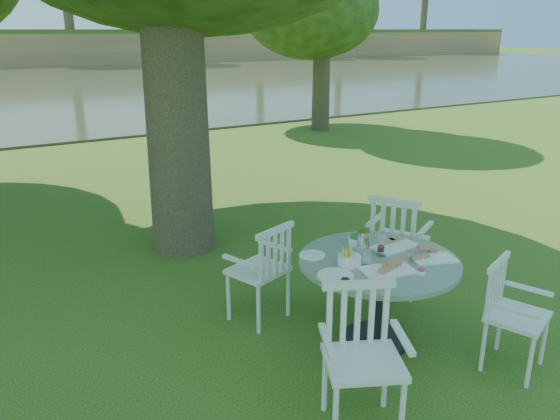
{
  "coord_description": "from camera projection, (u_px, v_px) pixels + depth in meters",
  "views": [
    {
      "loc": [
        -2.55,
        -4.07,
        2.5
      ],
      "look_at": [
        0.0,
        0.2,
        0.85
      ],
      "focal_mm": 35.0,
      "sensor_mm": 36.0,
      "label": 1
    }
  ],
  "objects": [
    {
      "name": "chair_se",
      "position": [
        507.0,
        306.0,
        4.14
      ],
      "size": [
        0.55,
        0.53,
        0.85
      ],
      "rotation": [
        0.0,
        0.0,
        0.36
      ],
      "color": "silver",
      "rests_on": "ground"
    },
    {
      "name": "table",
      "position": [
        378.0,
        277.0,
        4.41
      ],
      "size": [
        1.28,
        1.28,
        0.75
      ],
      "color": "black",
      "rests_on": "ground"
    },
    {
      "name": "chair_ne",
      "position": [
        396.0,
        237.0,
        5.28
      ],
      "size": [
        0.66,
        0.67,
        1.0
      ],
      "rotation": [
        0.0,
        0.0,
        -4.21
      ],
      "color": "silver",
      "rests_on": "ground"
    },
    {
      "name": "tableware",
      "position": [
        370.0,
        254.0,
        4.35
      ],
      "size": [
        1.2,
        0.85,
        0.21
      ],
      "color": "white",
      "rests_on": "table"
    },
    {
      "name": "ground",
      "position": [
        290.0,
        298.0,
        5.35
      ],
      "size": [
        140.0,
        140.0,
        0.0
      ],
      "primitive_type": "plane",
      "color": "#23420D",
      "rests_on": "ground"
    },
    {
      "name": "river",
      "position": [
        16.0,
        89.0,
        24.09
      ],
      "size": [
        100.0,
        28.0,
        0.12
      ],
      "primitive_type": "cube",
      "color": "#333821",
      "rests_on": "ground"
    },
    {
      "name": "chair_nw",
      "position": [
        266.0,
        266.0,
        4.76
      ],
      "size": [
        0.58,
        0.56,
        0.91
      ],
      "rotation": [
        0.0,
        0.0,
        -2.8
      ],
      "color": "silver",
      "rests_on": "ground"
    },
    {
      "name": "chair_sw",
      "position": [
        361.0,
        345.0,
        3.53
      ],
      "size": [
        0.63,
        0.61,
        0.96
      ],
      "rotation": [
        0.0,
        0.0,
        -0.44
      ],
      "color": "silver",
      "rests_on": "ground"
    }
  ]
}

